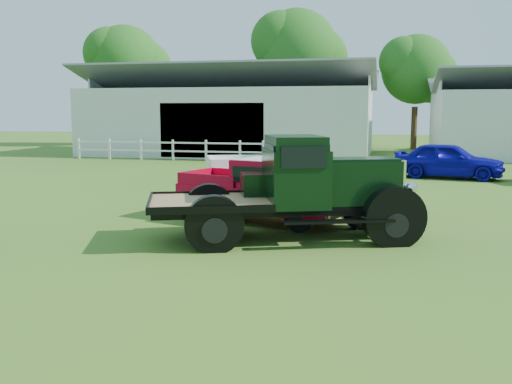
% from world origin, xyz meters
% --- Properties ---
extents(ground, '(120.00, 120.00, 0.00)m').
position_xyz_m(ground, '(0.00, 0.00, 0.00)').
color(ground, '#3E5E23').
extents(shed_left, '(18.80, 10.20, 5.60)m').
position_xyz_m(shed_left, '(-7.00, 26.00, 2.80)').
color(shed_left, silver).
rests_on(shed_left, ground).
extents(fence_rail, '(14.20, 0.16, 1.20)m').
position_xyz_m(fence_rail, '(-8.00, 20.00, 0.60)').
color(fence_rail, white).
rests_on(fence_rail, ground).
extents(tree_a, '(6.30, 6.30, 10.50)m').
position_xyz_m(tree_a, '(-18.00, 33.00, 5.25)').
color(tree_a, '#165116').
rests_on(tree_a, ground).
extents(tree_b, '(6.90, 6.90, 11.50)m').
position_xyz_m(tree_b, '(-4.00, 34.00, 5.75)').
color(tree_b, '#165116').
rests_on(tree_b, ground).
extents(tree_c, '(5.40, 5.40, 9.00)m').
position_xyz_m(tree_c, '(5.00, 33.00, 4.50)').
color(tree_c, '#165116').
rests_on(tree_c, ground).
extents(vintage_flatbed, '(6.24, 4.18, 2.30)m').
position_xyz_m(vintage_flatbed, '(0.95, 1.27, 1.15)').
color(vintage_flatbed, black).
rests_on(vintage_flatbed, ground).
extents(red_pickup, '(4.84, 3.08, 1.65)m').
position_xyz_m(red_pickup, '(-0.10, 3.21, 0.83)').
color(red_pickup, '#AA0323').
rests_on(red_pickup, ground).
extents(white_pickup, '(5.41, 3.62, 1.85)m').
position_xyz_m(white_pickup, '(-0.11, 6.63, 0.93)').
color(white_pickup, white).
rests_on(white_pickup, ground).
extents(misc_car_blue, '(4.76, 2.72, 1.53)m').
position_xyz_m(misc_car_blue, '(5.60, 14.30, 0.76)').
color(misc_car_blue, '#0B089D').
rests_on(misc_car_blue, ground).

